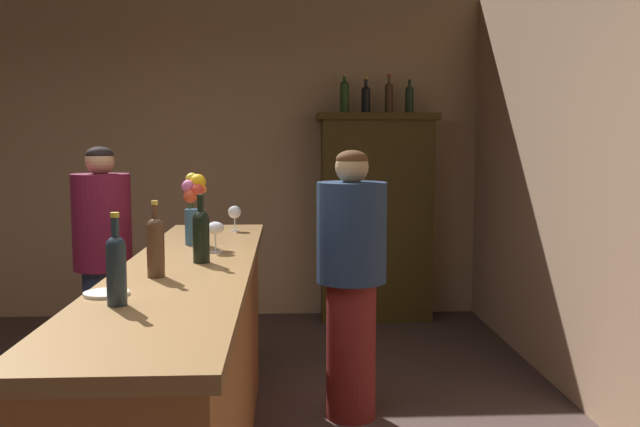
# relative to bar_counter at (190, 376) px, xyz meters

# --- Properties ---
(wall_back) EXTENTS (5.60, 0.12, 2.87)m
(wall_back) POSITION_rel_bar_counter_xyz_m (-0.58, 3.23, 0.91)
(wall_back) COLOR tan
(wall_back) RESTS_ON ground
(bar_counter) EXTENTS (0.57, 2.94, 1.03)m
(bar_counter) POSITION_rel_bar_counter_xyz_m (0.00, 0.00, 0.00)
(bar_counter) COLOR #A26032
(bar_counter) RESTS_ON ground
(display_cabinet) EXTENTS (1.04, 0.38, 1.82)m
(display_cabinet) POSITION_rel_bar_counter_xyz_m (1.23, 2.95, 0.43)
(display_cabinet) COLOR #3E3011
(display_cabinet) RESTS_ON ground
(wine_bottle_rose) EXTENTS (0.07, 0.07, 0.31)m
(wine_bottle_rose) POSITION_rel_bar_counter_xyz_m (0.06, 0.04, 0.64)
(wine_bottle_rose) COLOR black
(wine_bottle_rose) RESTS_ON bar_counter
(wine_bottle_syrah) EXTENTS (0.07, 0.07, 0.31)m
(wine_bottle_syrah) POSITION_rel_bar_counter_xyz_m (-0.08, -0.29, 0.64)
(wine_bottle_syrah) COLOR #4F3320
(wine_bottle_syrah) RESTS_ON bar_counter
(wine_bottle_merlot) EXTENTS (0.07, 0.07, 0.31)m
(wine_bottle_merlot) POSITION_rel_bar_counter_xyz_m (-0.12, -0.77, 0.64)
(wine_bottle_merlot) COLOR #1F2C38
(wine_bottle_merlot) RESTS_ON bar_counter
(wine_glass_front) EXTENTS (0.08, 0.08, 0.15)m
(wine_glass_front) POSITION_rel_bar_counter_xyz_m (0.09, 0.33, 0.62)
(wine_glass_front) COLOR white
(wine_glass_front) RESTS_ON bar_counter
(wine_glass_mid) EXTENTS (0.08, 0.08, 0.15)m
(wine_glass_mid) POSITION_rel_bar_counter_xyz_m (0.12, 1.15, 0.62)
(wine_glass_mid) COLOR white
(wine_glass_mid) RESTS_ON bar_counter
(flower_arrangement) EXTENTS (0.13, 0.13, 0.38)m
(flower_arrangement) POSITION_rel_bar_counter_xyz_m (-0.04, 0.59, 0.71)
(flower_arrangement) COLOR #30546F
(flower_arrangement) RESTS_ON bar_counter
(cheese_plate) EXTENTS (0.16, 0.16, 0.01)m
(cheese_plate) POSITION_rel_bar_counter_xyz_m (-0.20, -0.61, 0.52)
(cheese_plate) COLOR white
(cheese_plate) RESTS_ON bar_counter
(display_bottle_left) EXTENTS (0.08, 0.08, 0.33)m
(display_bottle_left) POSITION_rel_bar_counter_xyz_m (0.94, 2.95, 1.45)
(display_bottle_left) COLOR #203C17
(display_bottle_left) RESTS_ON display_cabinet
(display_bottle_midleft) EXTENTS (0.08, 0.08, 0.31)m
(display_bottle_midleft) POSITION_rel_bar_counter_xyz_m (1.13, 2.95, 1.43)
(display_bottle_midleft) COLOR black
(display_bottle_midleft) RESTS_ON display_cabinet
(display_bottle_center) EXTENTS (0.07, 0.07, 0.34)m
(display_bottle_center) POSITION_rel_bar_counter_xyz_m (1.33, 2.95, 1.45)
(display_bottle_center) COLOR #422B18
(display_bottle_center) RESTS_ON display_cabinet
(display_bottle_midright) EXTENTS (0.07, 0.07, 0.29)m
(display_bottle_midright) POSITION_rel_bar_counter_xyz_m (1.51, 2.95, 1.43)
(display_bottle_midright) COLOR #20311D
(display_bottle_midright) RESTS_ON display_cabinet
(patron_tall) EXTENTS (0.36, 0.36, 1.54)m
(patron_tall) POSITION_rel_bar_counter_xyz_m (-0.70, 1.25, 0.32)
(patron_tall) COLOR navy
(patron_tall) RESTS_ON ground
(bartender) EXTENTS (0.39, 0.39, 1.52)m
(bartender) POSITION_rel_bar_counter_xyz_m (0.80, 0.77, 0.30)
(bartender) COLOR maroon
(bartender) RESTS_ON ground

